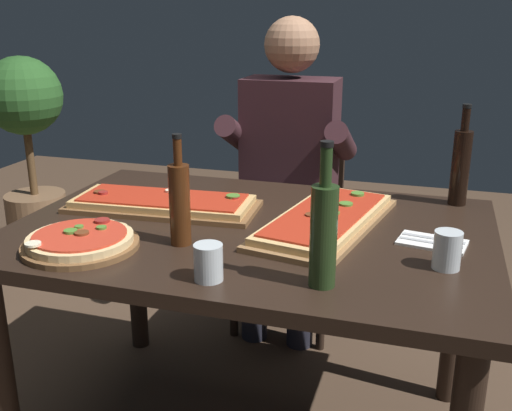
{
  "coord_description": "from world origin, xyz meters",
  "views": [
    {
      "loc": [
        0.5,
        -1.59,
        1.35
      ],
      "look_at": [
        0.0,
        0.05,
        0.79
      ],
      "focal_mm": 41.93,
      "sensor_mm": 36.0,
      "label": 1
    }
  ],
  "objects_px": {
    "pizza_rectangular_left": "(325,220)",
    "tumbler_near_camera": "(208,262)",
    "pizza_round_far": "(80,241)",
    "oil_bottle_amber": "(461,165)",
    "seated_diner": "(287,165)",
    "tumbler_far_side": "(447,252)",
    "vinegar_bottle_green": "(324,232)",
    "dining_table": "(251,256)",
    "pizza_rectangular_front": "(163,203)",
    "wine_bottle_dark": "(180,202)",
    "potted_plant_corner": "(28,139)",
    "diner_chair": "(293,215)"
  },
  "relations": [
    {
      "from": "wine_bottle_dark",
      "to": "diner_chair",
      "type": "relative_size",
      "value": 0.35
    },
    {
      "from": "seated_diner",
      "to": "potted_plant_corner",
      "type": "xyz_separation_m",
      "value": [
        -1.63,
        0.47,
        -0.08
      ]
    },
    {
      "from": "pizza_rectangular_left",
      "to": "wine_bottle_dark",
      "type": "height_order",
      "value": "wine_bottle_dark"
    },
    {
      "from": "pizza_round_far",
      "to": "oil_bottle_amber",
      "type": "relative_size",
      "value": 0.95
    },
    {
      "from": "pizza_round_far",
      "to": "seated_diner",
      "type": "xyz_separation_m",
      "value": [
        0.31,
        1.03,
        -0.02
      ]
    },
    {
      "from": "dining_table",
      "to": "potted_plant_corner",
      "type": "relative_size",
      "value": 1.25
    },
    {
      "from": "tumbler_near_camera",
      "to": "diner_chair",
      "type": "height_order",
      "value": "diner_chair"
    },
    {
      "from": "pizza_rectangular_front",
      "to": "tumbler_far_side",
      "type": "xyz_separation_m",
      "value": [
        0.87,
        -0.22,
        0.02
      ]
    },
    {
      "from": "tumbler_far_side",
      "to": "potted_plant_corner",
      "type": "distance_m",
      "value": 2.63
    },
    {
      "from": "pizza_rectangular_left",
      "to": "diner_chair",
      "type": "bearing_deg",
      "value": 109.98
    },
    {
      "from": "tumbler_near_camera",
      "to": "tumbler_far_side",
      "type": "xyz_separation_m",
      "value": [
        0.54,
        0.24,
        -0.0
      ]
    },
    {
      "from": "oil_bottle_amber",
      "to": "pizza_rectangular_left",
      "type": "bearing_deg",
      "value": -138.0
    },
    {
      "from": "diner_chair",
      "to": "vinegar_bottle_green",
      "type": "bearing_deg",
      "value": -73.38
    },
    {
      "from": "pizza_rectangular_front",
      "to": "pizza_rectangular_left",
      "type": "xyz_separation_m",
      "value": [
        0.53,
        -0.0,
        0.0
      ]
    },
    {
      "from": "dining_table",
      "to": "pizza_round_far",
      "type": "bearing_deg",
      "value": -142.65
    },
    {
      "from": "pizza_round_far",
      "to": "seated_diner",
      "type": "height_order",
      "value": "seated_diner"
    },
    {
      "from": "pizza_round_far",
      "to": "pizza_rectangular_left",
      "type": "bearing_deg",
      "value": 31.36
    },
    {
      "from": "pizza_rectangular_left",
      "to": "pizza_round_far",
      "type": "bearing_deg",
      "value": -148.64
    },
    {
      "from": "pizza_round_far",
      "to": "tumbler_near_camera",
      "type": "height_order",
      "value": "tumbler_near_camera"
    },
    {
      "from": "oil_bottle_amber",
      "to": "vinegar_bottle_green",
      "type": "relative_size",
      "value": 0.96
    },
    {
      "from": "tumbler_far_side",
      "to": "pizza_rectangular_left",
      "type": "bearing_deg",
      "value": 148.37
    },
    {
      "from": "wine_bottle_dark",
      "to": "vinegar_bottle_green",
      "type": "distance_m",
      "value": 0.44
    },
    {
      "from": "tumbler_near_camera",
      "to": "tumbler_far_side",
      "type": "height_order",
      "value": "tumbler_far_side"
    },
    {
      "from": "tumbler_near_camera",
      "to": "tumbler_far_side",
      "type": "relative_size",
      "value": 0.93
    },
    {
      "from": "dining_table",
      "to": "seated_diner",
      "type": "height_order",
      "value": "seated_diner"
    },
    {
      "from": "pizza_rectangular_left",
      "to": "wine_bottle_dark",
      "type": "xyz_separation_m",
      "value": [
        -0.35,
        -0.25,
        0.1
      ]
    },
    {
      "from": "pizza_rectangular_left",
      "to": "tumbler_near_camera",
      "type": "bearing_deg",
      "value": -113.61
    },
    {
      "from": "seated_diner",
      "to": "vinegar_bottle_green",
      "type": "bearing_deg",
      "value": -71.62
    },
    {
      "from": "pizza_round_far",
      "to": "tumbler_far_side",
      "type": "distance_m",
      "value": 0.95
    },
    {
      "from": "pizza_round_far",
      "to": "tumbler_near_camera",
      "type": "xyz_separation_m",
      "value": [
        0.4,
        -0.08,
        0.03
      ]
    },
    {
      "from": "wine_bottle_dark",
      "to": "oil_bottle_amber",
      "type": "distance_m",
      "value": 0.94
    },
    {
      "from": "tumbler_near_camera",
      "to": "potted_plant_corner",
      "type": "height_order",
      "value": "potted_plant_corner"
    },
    {
      "from": "wine_bottle_dark",
      "to": "diner_chair",
      "type": "bearing_deg",
      "value": 86.36
    },
    {
      "from": "oil_bottle_amber",
      "to": "tumbler_near_camera",
      "type": "height_order",
      "value": "oil_bottle_amber"
    },
    {
      "from": "dining_table",
      "to": "pizza_rectangular_left",
      "type": "height_order",
      "value": "pizza_rectangular_left"
    },
    {
      "from": "diner_chair",
      "to": "pizza_rectangular_front",
      "type": "bearing_deg",
      "value": -107.22
    },
    {
      "from": "pizza_rectangular_left",
      "to": "tumbler_near_camera",
      "type": "height_order",
      "value": "tumbler_near_camera"
    },
    {
      "from": "pizza_rectangular_front",
      "to": "pizza_rectangular_left",
      "type": "height_order",
      "value": "same"
    },
    {
      "from": "wine_bottle_dark",
      "to": "tumbler_near_camera",
      "type": "height_order",
      "value": "wine_bottle_dark"
    },
    {
      "from": "wine_bottle_dark",
      "to": "oil_bottle_amber",
      "type": "height_order",
      "value": "oil_bottle_amber"
    },
    {
      "from": "pizza_rectangular_front",
      "to": "seated_diner",
      "type": "height_order",
      "value": "seated_diner"
    },
    {
      "from": "pizza_rectangular_front",
      "to": "wine_bottle_dark",
      "type": "distance_m",
      "value": 0.33
    },
    {
      "from": "tumbler_near_camera",
      "to": "diner_chair",
      "type": "relative_size",
      "value": 0.1
    },
    {
      "from": "pizza_rectangular_front",
      "to": "pizza_round_far",
      "type": "height_order",
      "value": "same"
    },
    {
      "from": "pizza_rectangular_left",
      "to": "seated_diner",
      "type": "bearing_deg",
      "value": 113.22
    },
    {
      "from": "vinegar_bottle_green",
      "to": "potted_plant_corner",
      "type": "bearing_deg",
      "value": 142.26
    },
    {
      "from": "dining_table",
      "to": "pizza_round_far",
      "type": "xyz_separation_m",
      "value": [
        -0.39,
        -0.3,
        0.12
      ]
    },
    {
      "from": "seated_diner",
      "to": "potted_plant_corner",
      "type": "height_order",
      "value": "seated_diner"
    },
    {
      "from": "oil_bottle_amber",
      "to": "seated_diner",
      "type": "height_order",
      "value": "seated_diner"
    },
    {
      "from": "pizza_round_far",
      "to": "tumbler_far_side",
      "type": "relative_size",
      "value": 3.23
    }
  ]
}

